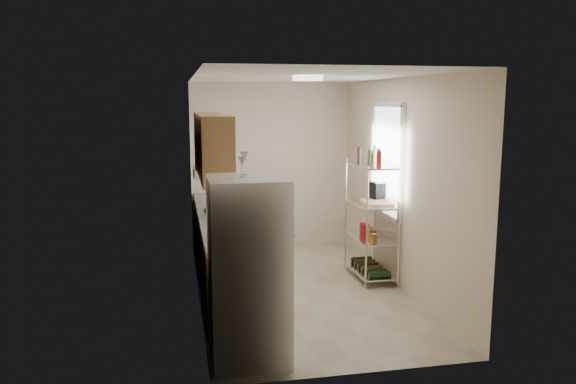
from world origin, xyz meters
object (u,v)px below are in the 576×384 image
(rice_cooker, at_px, (217,208))
(frying_pan_large, at_px, (215,210))
(espresso_machine, at_px, (376,191))
(cutting_board, at_px, (377,202))
(refrigerator, at_px, (248,270))

(rice_cooker, relative_size, frying_pan_large, 0.96)
(frying_pan_large, xyz_separation_m, espresso_machine, (2.12, -0.19, 0.22))
(rice_cooker, height_order, cutting_board, rice_cooker)
(rice_cooker, bearing_deg, refrigerator, -86.59)
(espresso_machine, bearing_deg, cutting_board, -120.13)
(rice_cooker, distance_m, espresso_machine, 2.12)
(refrigerator, relative_size, rice_cooker, 6.12)
(rice_cooker, bearing_deg, cutting_board, -2.49)
(cutting_board, bearing_deg, espresso_machine, 72.15)
(frying_pan_large, relative_size, cutting_board, 0.63)
(rice_cooker, height_order, frying_pan_large, rice_cooker)
(refrigerator, relative_size, cutting_board, 3.72)
(cutting_board, bearing_deg, frying_pan_large, 168.55)
(refrigerator, distance_m, rice_cooker, 2.04)
(refrigerator, height_order, cutting_board, refrigerator)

